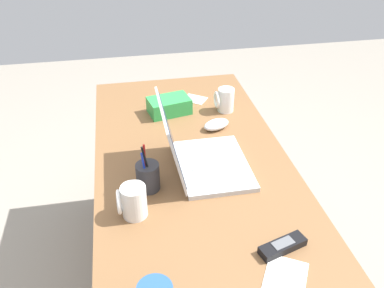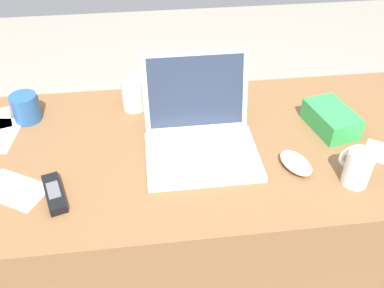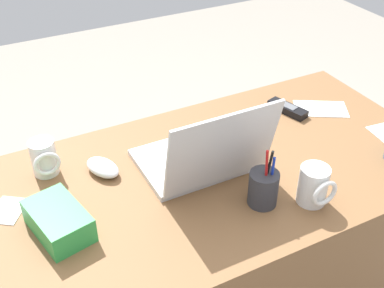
# 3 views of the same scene
# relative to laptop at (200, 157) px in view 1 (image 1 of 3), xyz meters

# --- Properties ---
(desk) EXTENTS (1.49, 0.71, 0.74)m
(desk) POSITION_rel_laptop_xyz_m (0.03, 0.01, -0.42)
(desk) COLOR brown
(desk) RESTS_ON ground
(laptop) EXTENTS (0.32, 0.30, 0.26)m
(laptop) POSITION_rel_laptop_xyz_m (0.00, 0.00, 0.00)
(laptop) COLOR silver
(laptop) RESTS_ON desk
(computer_mouse) EXTENTS (0.10, 0.13, 0.04)m
(computer_mouse) POSITION_rel_laptop_xyz_m (0.26, -0.12, -0.03)
(computer_mouse) COLOR white
(computer_mouse) RESTS_ON desk
(coffee_mug_white) EXTENTS (0.08, 0.09, 0.11)m
(coffee_mug_white) POSITION_rel_laptop_xyz_m (-0.19, 0.25, 0.00)
(coffee_mug_white) COLOR white
(coffee_mug_white) RESTS_ON desk
(coffee_mug_spare) EXTENTS (0.07, 0.08, 0.10)m
(coffee_mug_spare) POSITION_rel_laptop_xyz_m (0.40, -0.19, -0.00)
(coffee_mug_spare) COLOR white
(coffee_mug_spare) RESTS_ON desk
(cordless_phone) EXTENTS (0.08, 0.15, 0.03)m
(cordless_phone) POSITION_rel_laptop_xyz_m (-0.41, -0.15, -0.04)
(cordless_phone) COLOR black
(cordless_phone) RESTS_ON desk
(pen_holder) EXTENTS (0.08, 0.08, 0.17)m
(pen_holder) POSITION_rel_laptop_xyz_m (-0.07, 0.19, -0.00)
(pen_holder) COLOR #333338
(pen_holder) RESTS_ON desk
(snack_bag) EXTENTS (0.15, 0.20, 0.07)m
(snack_bag) POSITION_rel_laptop_xyz_m (0.42, 0.05, -0.02)
(snack_bag) COLOR green
(snack_bag) RESTS_ON desk
(paper_note_left) EXTENTS (0.21, 0.18, 0.00)m
(paper_note_left) POSITION_rel_laptop_xyz_m (-0.52, -0.12, -0.05)
(paper_note_left) COLOR white
(paper_note_left) RESTS_ON desk
(paper_note_front) EXTENTS (0.12, 0.13, 0.00)m
(paper_note_front) POSITION_rel_laptop_xyz_m (0.53, -0.09, -0.05)
(paper_note_front) COLOR white
(paper_note_front) RESTS_ON desk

